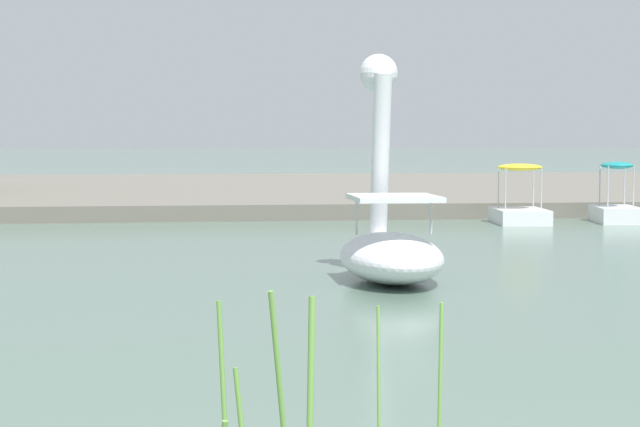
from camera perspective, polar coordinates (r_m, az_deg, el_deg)
shore_bank_far at (r=44.26m, az=-4.49°, el=1.18°), size 122.10×26.64×0.45m
swan_boat at (r=18.09m, az=3.58°, el=-1.19°), size 1.64×3.28×3.75m
pedal_boat_yellow at (r=30.63m, az=10.18°, el=0.37°), size 1.50×2.18×1.63m
pedal_boat_teal at (r=31.61m, az=14.92°, el=0.39°), size 1.44×2.20×1.67m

